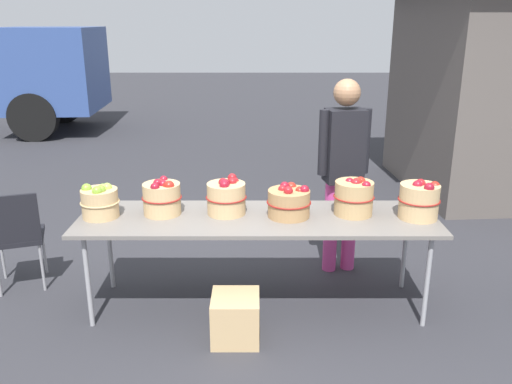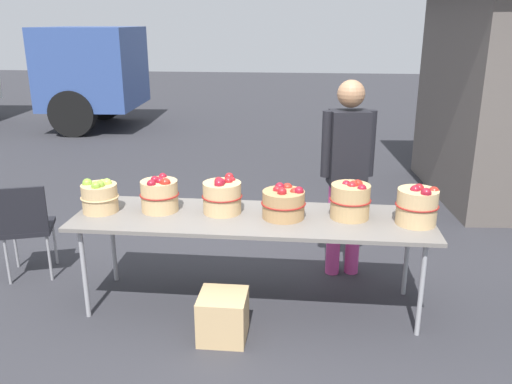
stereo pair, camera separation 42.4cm
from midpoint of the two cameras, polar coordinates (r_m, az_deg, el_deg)
name	(u,v)px [view 1 (the left image)]	position (r m, az deg, el deg)	size (l,w,h in m)	color
ground_plane	(256,305)	(4.31, -2.87, -12.11)	(40.00, 40.00, 0.00)	#2D2D33
market_table	(256,221)	(4.00, -3.02, -3.23)	(2.70, 0.76, 0.75)	slate
apple_basket_green_0	(98,202)	(4.17, -19.49, -1.08)	(0.29, 0.29, 0.27)	tan
apple_basket_red_0	(161,197)	(4.10, -13.19, -0.62)	(0.30, 0.30, 0.29)	tan
apple_basket_red_1	(225,197)	(4.03, -6.37, -0.59)	(0.31, 0.31, 0.29)	tan
apple_basket_red_2	(288,202)	(3.96, 0.40, -1.13)	(0.34, 0.34, 0.26)	#A87F51
apple_basket_red_3	(353,197)	(4.03, 7.45, -0.57)	(0.31, 0.31, 0.29)	tan
apple_basket_red_4	(418,200)	(4.04, 14.24, -0.91)	(0.31, 0.31, 0.30)	tan
vendor_adult	(342,162)	(4.56, 6.65, 3.21)	(0.45, 0.28, 1.71)	#CC3F8C
folding_chair	(15,232)	(4.85, -26.95, -3.96)	(0.51, 0.51, 0.86)	black
produce_crate	(234,318)	(3.83, -5.63, -13.46)	(0.33, 0.33, 0.33)	tan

